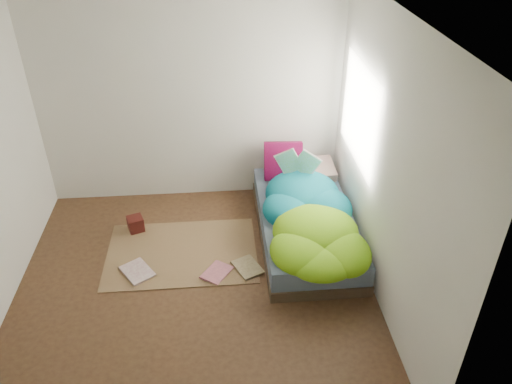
% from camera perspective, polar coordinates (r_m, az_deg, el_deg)
% --- Properties ---
extents(ground, '(3.50, 3.50, 0.00)m').
position_cam_1_polar(ground, '(5.06, -6.98, -10.81)').
color(ground, '#3E2718').
rests_on(ground, ground).
extents(room_walls, '(3.54, 3.54, 2.62)m').
position_cam_1_polar(room_walls, '(4.12, -8.30, 5.84)').
color(room_walls, silver).
rests_on(room_walls, ground).
extents(bed, '(1.00, 2.00, 0.34)m').
position_cam_1_polar(bed, '(5.57, 5.66, -3.71)').
color(bed, '#37281E').
rests_on(bed, ground).
extents(duvet, '(0.96, 1.84, 0.34)m').
position_cam_1_polar(duvet, '(5.20, 6.27, -2.13)').
color(duvet, '#07566B').
rests_on(duvet, bed).
extents(rug, '(1.60, 1.10, 0.01)m').
position_cam_1_polar(rug, '(5.48, -8.47, -6.85)').
color(rug, brown).
rests_on(rug, ground).
extents(pillow_floral, '(0.65, 0.42, 0.14)m').
position_cam_1_polar(pillow_floral, '(6.09, 5.98, 2.43)').
color(pillow_floral, beige).
rests_on(pillow_floral, bed).
extents(pillow_magenta, '(0.46, 0.16, 0.45)m').
position_cam_1_polar(pillow_magenta, '(5.96, 3.12, 3.57)').
color(pillow_magenta, '#4D0527').
rests_on(pillow_magenta, bed).
extents(open_book, '(0.43, 0.21, 0.26)m').
position_cam_1_polar(open_book, '(5.59, 4.83, 4.21)').
color(open_book, green).
rests_on(open_book, duvet).
extents(wooden_box, '(0.21, 0.21, 0.17)m').
position_cam_1_polar(wooden_box, '(5.84, -13.60, -3.55)').
color(wooden_box, '#3C0E0D').
rests_on(wooden_box, rug).
extents(floor_book_a, '(0.40, 0.43, 0.03)m').
position_cam_1_polar(floor_book_a, '(5.27, -14.62, -9.36)').
color(floor_book_a, silver).
rests_on(floor_book_a, rug).
extents(floor_book_b, '(0.36, 0.38, 0.03)m').
position_cam_1_polar(floor_book_b, '(5.22, -5.55, -8.74)').
color(floor_book_b, '#C9747B').
rests_on(floor_book_b, rug).
extents(floor_book_c, '(0.35, 0.39, 0.02)m').
position_cam_1_polar(floor_book_c, '(5.17, -2.11, -9.02)').
color(floor_book_c, tan).
rests_on(floor_book_c, rug).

